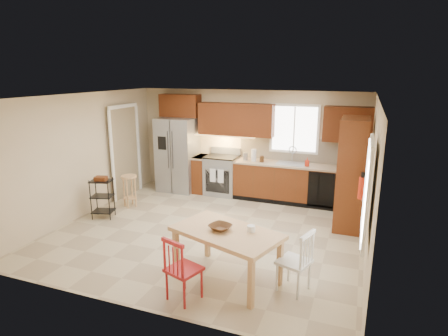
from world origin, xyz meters
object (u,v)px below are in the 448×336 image
chair_red (184,268)px  utility_cart (102,198)px  refrigerator (178,155)px  pantry (351,174)px  dining_table (226,256)px  table_bowl (220,230)px  bar_stool (130,191)px  soap_bottle (307,162)px  table_jar (251,230)px  range_stove (222,176)px  chair_white (294,261)px  fire_extinguisher (362,188)px

chair_red → utility_cart: (-2.82, 1.98, -0.03)m
refrigerator → pantry: 4.23m
refrigerator → dining_table: bearing=-53.9°
table_bowl → bar_stool: bearing=144.8°
dining_table → bar_stool: dining_table is taller
refrigerator → soap_bottle: refrigerator is taller
pantry → dining_table: size_ratio=1.39×
pantry → utility_cart: pantry is taller
table_bowl → utility_cart: size_ratio=0.37×
chair_red → table_jar: chair_red is taller
refrigerator → range_stove: 1.24m
soap_bottle → chair_white: soap_bottle is taller
bar_stool → utility_cart: 0.76m
fire_extinguisher → chair_red: (-2.09, -2.23, -0.66)m
refrigerator → utility_cart: refrigerator is taller
range_stove → utility_cart: size_ratio=1.11×
chair_red → table_bowl: chair_red is taller
table_bowl → chair_red: bearing=-111.5°
dining_table → chair_white: (0.95, 0.05, 0.08)m
soap_bottle → table_jar: size_ratio=1.54×
refrigerator → chair_red: bearing=-61.9°
refrigerator → table_bowl: 4.35m
fire_extinguisher → chair_red: size_ratio=0.41×
soap_bottle → fire_extinguisher: bearing=-59.5°
pantry → table_jar: (-1.21, -2.53, -0.28)m
fire_extinguisher → chair_white: size_ratio=0.41×
refrigerator → table_bowl: size_ratio=5.96×
range_stove → dining_table: 3.89m
soap_bottle → chair_red: 4.32m
pantry → bar_stool: 4.66m
soap_bottle → fire_extinguisher: size_ratio=0.53×
pantry → table_bowl: bearing=-121.8°
range_stove → fire_extinguisher: 3.83m
range_stove → pantry: (2.98, -0.99, 0.59)m
soap_bottle → fire_extinguisher: (1.15, -1.95, 0.10)m
utility_cart → refrigerator: bearing=59.1°
bar_stool → pantry: bearing=22.6°
refrigerator → fire_extinguisher: 4.76m
chair_white → utility_cart: size_ratio=1.07×
soap_bottle → bar_stool: size_ratio=0.27×
table_bowl → fire_extinguisher: bearing=40.8°
range_stove → chair_white: 4.29m
pantry → chair_red: size_ratio=2.37×
range_stove → table_bowl: 3.87m
fire_extinguisher → utility_cart: bearing=-177.1°
chair_red → table_bowl: bearing=87.4°
chair_white → table_bowl: size_ratio=2.90×
fire_extinguisher → table_bowl: (-1.83, -1.58, -0.36)m
fire_extinguisher → chair_white: bearing=-117.3°
fire_extinguisher → utility_cart: size_ratio=0.43×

